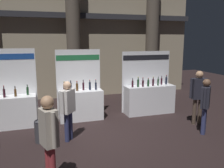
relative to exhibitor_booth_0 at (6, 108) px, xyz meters
name	(u,v)px	position (x,y,z in m)	size (l,w,h in m)	color
ground_plane	(99,139)	(2.54, -1.73, -0.61)	(24.00, 24.00, 0.00)	black
hall_colonnade	(71,24)	(2.54, 3.20, 2.75)	(11.91, 1.28, 6.80)	gray
exhibitor_booth_0	(6,108)	(0.00, 0.00, 0.00)	(1.91, 0.66, 2.43)	white
exhibitor_booth_1	(81,102)	(2.35, 0.08, 0.00)	(1.53, 0.66, 2.37)	white
exhibitor_booth_2	(149,97)	(4.90, 0.02, 0.00)	(1.92, 0.66, 2.28)	white
trash_bin	(42,131)	(1.03, -1.43, -0.31)	(0.39, 0.39, 0.59)	#38383D
visitor_0	(198,92)	(5.85, -1.55, 0.45)	(0.57, 0.32, 1.74)	#47382D
visitor_2	(205,102)	(5.54, -2.27, 0.35)	(0.41, 0.41, 1.62)	navy
visitor_3	(68,106)	(1.73, -1.57, 0.37)	(0.44, 0.46, 1.64)	navy
visitor_4	(49,135)	(1.14, -3.61, 0.45)	(0.34, 0.51, 1.76)	maroon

